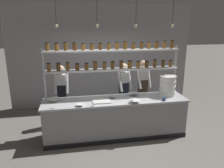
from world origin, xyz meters
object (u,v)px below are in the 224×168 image
(chef_left, at_px, (62,92))
(prep_bowl_center_back, at_px, (80,105))
(container_stack, at_px, (168,86))
(serving_cup_front, at_px, (164,99))
(chef_right, at_px, (143,86))
(prep_bowl_near_right, at_px, (135,101))
(prep_bowl_near_left, at_px, (112,97))
(prep_bowl_center_front, at_px, (133,94))
(prep_bowl_far_left, at_px, (54,100))
(cutting_board, at_px, (102,101))
(spice_shelf_unit, at_px, (113,60))
(chef_center, at_px, (124,89))

(chef_left, distance_m, prep_bowl_center_back, 1.19)
(container_stack, bearing_deg, serving_cup_front, -122.96)
(chef_left, distance_m, chef_right, 2.15)
(container_stack, bearing_deg, chef_left, 163.11)
(container_stack, bearing_deg, prep_bowl_near_right, -158.25)
(prep_bowl_near_left, bearing_deg, prep_bowl_center_front, 6.28)
(chef_left, xyz_separation_m, prep_bowl_far_left, (-0.14, -0.73, 0.04))
(prep_bowl_center_back, xyz_separation_m, prep_bowl_near_right, (1.21, -0.02, 0.01))
(chef_right, bearing_deg, chef_left, 169.83)
(prep_bowl_center_back, bearing_deg, prep_bowl_near_right, -0.77)
(prep_bowl_center_back, height_order, prep_bowl_far_left, prep_bowl_far_left)
(chef_right, xyz_separation_m, cutting_board, (-1.25, -0.88, -0.03))
(container_stack, xyz_separation_m, prep_bowl_center_front, (-0.81, 0.12, -0.21))
(spice_shelf_unit, relative_size, prep_bowl_far_left, 12.23)
(chef_center, height_order, chef_right, chef_right)
(chef_right, relative_size, cutting_board, 4.19)
(spice_shelf_unit, xyz_separation_m, chef_right, (0.92, 0.44, -0.81))
(prep_bowl_near_left, relative_size, prep_bowl_near_right, 0.75)
(chef_center, xyz_separation_m, chef_right, (0.54, 0.03, 0.04))
(prep_bowl_center_front, height_order, prep_bowl_far_left, prep_bowl_far_left)
(cutting_board, bearing_deg, chef_center, 50.17)
(serving_cup_front, bearing_deg, prep_bowl_center_back, 180.00)
(container_stack, relative_size, prep_bowl_near_left, 2.63)
(chef_right, xyz_separation_m, container_stack, (0.38, -0.70, 0.20))
(container_stack, bearing_deg, chef_center, 143.92)
(chef_right, height_order, prep_bowl_far_left, chef_right)
(chef_center, distance_m, prep_bowl_near_left, 0.75)
(chef_right, distance_m, cutting_board, 1.53)
(cutting_board, bearing_deg, prep_bowl_near_left, 41.00)
(chef_right, relative_size, prep_bowl_center_back, 9.85)
(cutting_board, bearing_deg, container_stack, 6.35)
(prep_bowl_near_right, xyz_separation_m, prep_bowl_far_left, (-1.76, 0.40, 0.00))
(chef_center, height_order, cutting_board, chef_center)
(chef_left, xyz_separation_m, chef_right, (2.14, -0.07, 0.05))
(cutting_board, distance_m, prep_bowl_center_back, 0.51)
(cutting_board, bearing_deg, prep_bowl_far_left, 167.93)
(chef_left, height_order, prep_bowl_near_right, chef_left)
(chef_center, xyz_separation_m, serving_cup_front, (0.69, -1.02, 0.04))
(chef_right, height_order, prep_bowl_center_back, chef_right)
(chef_center, bearing_deg, chef_left, 159.92)
(container_stack, relative_size, cutting_board, 1.22)
(prep_bowl_near_left, xyz_separation_m, prep_bowl_center_back, (-0.76, -0.41, -0.00))
(prep_bowl_near_right, height_order, prep_bowl_far_left, prep_bowl_far_left)
(prep_bowl_near_right, bearing_deg, prep_bowl_near_left, 136.26)
(chef_right, height_order, prep_bowl_near_right, chef_right)
(prep_bowl_near_right, height_order, serving_cup_front, serving_cup_front)
(cutting_board, height_order, prep_bowl_center_front, prep_bowl_center_front)
(prep_bowl_near_right, bearing_deg, chef_right, 63.68)
(prep_bowl_near_right, bearing_deg, serving_cup_front, 1.35)
(chef_left, xyz_separation_m, prep_bowl_center_back, (0.41, -1.12, 0.03))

